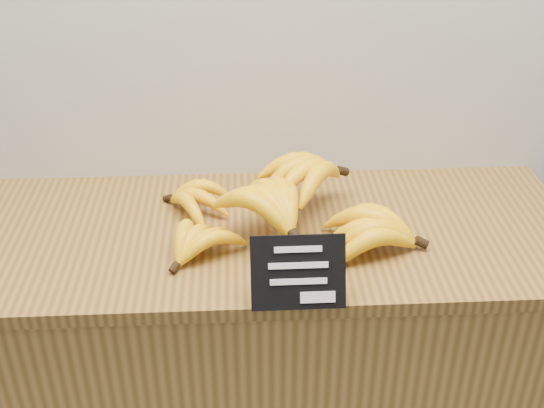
% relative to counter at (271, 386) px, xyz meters
% --- Properties ---
extents(counter, '(1.31, 0.50, 0.90)m').
position_rel_counter_xyz_m(counter, '(0.00, 0.00, 0.00)').
color(counter, olive).
rests_on(counter, ground).
extents(counter_top, '(1.33, 0.54, 0.03)m').
position_rel_counter_xyz_m(counter_top, '(0.00, 0.00, 0.47)').
color(counter_top, brown).
rests_on(counter_top, counter).
extents(chalkboard_sign, '(0.17, 0.06, 0.13)m').
position_rel_counter_xyz_m(chalkboard_sign, '(0.04, -0.25, 0.54)').
color(chalkboard_sign, black).
rests_on(chalkboard_sign, counter_top).
extents(banana_pile, '(0.56, 0.40, 0.13)m').
position_rel_counter_xyz_m(banana_pile, '(0.02, -0.03, 0.54)').
color(banana_pile, yellow).
rests_on(banana_pile, counter_top).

